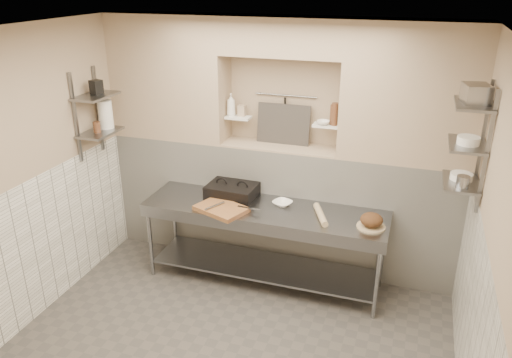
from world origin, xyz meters
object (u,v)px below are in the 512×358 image
at_px(bread_loaf, 372,220).
at_px(jug_left, 106,114).
at_px(rolling_pin, 321,215).
at_px(bottle_soap, 231,105).
at_px(panini_press, 232,191).
at_px(mixing_bowl, 282,203).
at_px(bowl_alcove, 323,123).
at_px(prep_table, 264,230).
at_px(cutting_board, 221,209).

distance_m(bread_loaf, jug_left, 3.05).
relative_size(rolling_pin, bottle_soap, 1.75).
distance_m(panini_press, bottle_soap, 0.96).
height_order(mixing_bowl, bread_loaf, bread_loaf).
bearing_deg(panini_press, bread_loaf, -6.43).
xyz_separation_m(rolling_pin, bowl_alcove, (-0.13, 0.56, 0.80)).
relative_size(bottle_soap, bowl_alcove, 1.81).
xyz_separation_m(prep_table, rolling_pin, (0.61, -0.02, 0.29)).
relative_size(cutting_board, rolling_pin, 1.16).
height_order(rolling_pin, bowl_alcove, bowl_alcove).
xyz_separation_m(mixing_bowl, rolling_pin, (0.44, -0.16, 0.01)).
distance_m(rolling_pin, bread_loaf, 0.52).
relative_size(cutting_board, mixing_bowl, 2.57).
bearing_deg(panini_press, cutting_board, -84.62).
distance_m(prep_table, bread_loaf, 1.17).
height_order(prep_table, cutting_board, cutting_board).
xyz_separation_m(prep_table, panini_press, (-0.42, 0.17, 0.33)).
relative_size(panini_press, jug_left, 1.76).
distance_m(panini_press, bowl_alcove, 1.24).
relative_size(prep_table, cutting_board, 5.12).
distance_m(cutting_board, bread_loaf, 1.53).
bearing_deg(rolling_pin, bottle_soap, 153.43).
distance_m(bottle_soap, jug_left, 1.38).
bearing_deg(bottle_soap, bowl_alcove, -1.59).
bearing_deg(prep_table, panini_press, 157.81).
height_order(rolling_pin, bread_loaf, bread_loaf).
distance_m(prep_table, panini_press, 0.56).
height_order(cutting_board, mixing_bowl, mixing_bowl).
bearing_deg(jug_left, cutting_board, -7.65).
relative_size(mixing_bowl, rolling_pin, 0.45).
xyz_separation_m(bread_loaf, bottle_soap, (-1.69, 0.64, 0.86)).
bearing_deg(rolling_pin, bread_loaf, -5.71).
bearing_deg(jug_left, prep_table, 0.00).
bearing_deg(bowl_alcove, cutting_board, -140.47).
relative_size(rolling_pin, bread_loaf, 2.00).
distance_m(cutting_board, mixing_bowl, 0.66).
relative_size(mixing_bowl, jug_left, 0.64).
xyz_separation_m(bowl_alcove, jug_left, (-2.31, -0.54, 0.03)).
relative_size(prep_table, jug_left, 8.36).
bearing_deg(cutting_board, bread_loaf, 4.51).
bearing_deg(cutting_board, mixing_bowl, 29.90).
bearing_deg(rolling_pin, jug_left, 179.54).
bearing_deg(rolling_pin, panini_press, 169.45).
height_order(bottle_soap, bowl_alcove, bottle_soap).
height_order(panini_press, bread_loaf, bread_loaf).
xyz_separation_m(panini_press, bread_loaf, (1.54, -0.24, 0.01)).
bearing_deg(bread_loaf, jug_left, 178.63).
bearing_deg(bottle_soap, panini_press, -69.81).
distance_m(panini_press, rolling_pin, 1.05).
height_order(prep_table, bowl_alcove, bowl_alcove).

